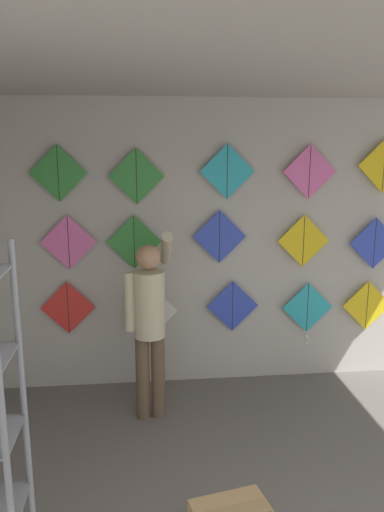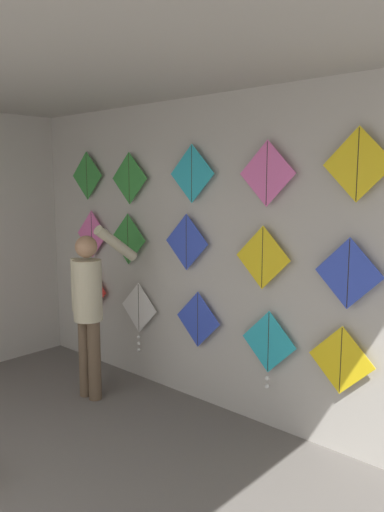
{
  "view_description": "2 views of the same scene",
  "coord_description": "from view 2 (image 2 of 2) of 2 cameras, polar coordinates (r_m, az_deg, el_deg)",
  "views": [
    {
      "loc": [
        -0.81,
        -1.28,
        2.38
      ],
      "look_at": [
        -0.34,
        3.14,
        1.38
      ],
      "focal_mm": 35.0,
      "sensor_mm": 36.0,
      "label": 1
    },
    {
      "loc": [
        3.03,
        0.04,
        2.06
      ],
      "look_at": [
        0.24,
        3.14,
        1.43
      ],
      "focal_mm": 35.0,
      "sensor_mm": 36.0,
      "label": 2
    }
  ],
  "objects": [
    {
      "name": "back_panel",
      "position": [
        4.62,
        0.57,
        0.34
      ],
      "size": [
        5.37,
        0.06,
        2.8
      ],
      "primitive_type": "cube",
      "color": "#BCB7AD",
      "rests_on": "ground"
    },
    {
      "name": "ceiling_slab",
      "position": [
        3.55,
        -19.81,
        20.45
      ],
      "size": [
        5.37,
        4.24,
        0.04
      ],
      "primitive_type": "cube",
      "color": "#A8A399"
    },
    {
      "name": "shopkeeper",
      "position": [
        4.8,
        -11.69,
        -5.14
      ],
      "size": [
        0.42,
        0.59,
        1.67
      ],
      "rotation": [
        0.0,
        0.0,
        0.06
      ],
      "color": "brown",
      "rests_on": "ground"
    },
    {
      "name": "kite_0",
      "position": [
        5.77,
        -11.41,
        -3.83
      ],
      "size": [
        0.52,
        0.01,
        0.52
      ],
      "color": "red"
    },
    {
      "name": "kite_1",
      "position": [
        5.19,
        -6.1,
        -6.35
      ],
      "size": [
        0.52,
        0.04,
        0.73
      ],
      "color": "white"
    },
    {
      "name": "kite_2",
      "position": [
        4.62,
        0.67,
        -7.27
      ],
      "size": [
        0.52,
        0.01,
        0.52
      ],
      "color": "blue"
    },
    {
      "name": "kite_3",
      "position": [
        4.19,
        8.73,
        -10.03
      ],
      "size": [
        0.52,
        0.04,
        0.66
      ],
      "color": "#28B2C6"
    },
    {
      "name": "kite_4",
      "position": [
        3.9,
        16.66,
        -11.34
      ],
      "size": [
        0.52,
        0.01,
        0.52
      ],
      "color": "yellow"
    },
    {
      "name": "kite_5",
      "position": [
        5.64,
        -11.37,
        2.47
      ],
      "size": [
        0.52,
        0.01,
        0.52
      ],
      "color": "pink"
    },
    {
      "name": "kite_6",
      "position": [
        5.16,
        -7.32,
        1.93
      ],
      "size": [
        0.52,
        0.01,
        0.52
      ],
      "color": "#338C38"
    },
    {
      "name": "kite_7",
      "position": [
        4.57,
        -0.64,
        1.59
      ],
      "size": [
        0.52,
        0.01,
        0.52
      ],
      "color": "blue"
    },
    {
      "name": "kite_8",
      "position": [
        4.07,
        8.06,
        -0.19
      ],
      "size": [
        0.52,
        0.01,
        0.52
      ],
      "color": "yellow"
    },
    {
      "name": "kite_9",
      "position": [
        3.72,
        17.45,
        -1.92
      ],
      "size": [
        0.52,
        0.01,
        0.52
      ],
      "color": "blue"
    },
    {
      "name": "kite_10",
      "position": [
        5.65,
        -11.92,
        8.97
      ],
      "size": [
        0.52,
        0.01,
        0.52
      ],
      "color": "#338C38"
    },
    {
      "name": "kite_11",
      "position": [
        5.1,
        -7.18,
        8.8
      ],
      "size": [
        0.52,
        0.01,
        0.52
      ],
      "color": "#338C38"
    },
    {
      "name": "kite_12",
      "position": [
        4.49,
        -0.02,
        9.39
      ],
      "size": [
        0.52,
        0.01,
        0.52
      ],
      "color": "#28B2C6"
    },
    {
      "name": "kite_13",
      "position": [
        4.01,
        8.57,
        9.31
      ],
      "size": [
        0.52,
        0.01,
        0.52
      ],
      "color": "pink"
    },
    {
      "name": "kite_14",
      "position": [
        3.65,
        18.43,
        9.9
      ],
      "size": [
        0.52,
        0.01,
        0.52
      ],
      "color": "yellow"
    }
  ]
}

